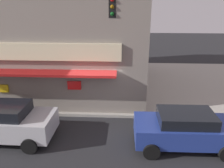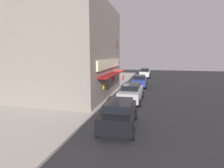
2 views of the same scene
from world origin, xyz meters
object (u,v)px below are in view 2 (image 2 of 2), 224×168
(parked_car_blue, at_px, (140,81))
(potted_plant_by_doorway, at_px, (85,93))
(traffic_light, at_px, (114,58))
(trash_can, at_px, (103,87))
(parked_car_black, at_px, (119,114))
(parked_car_white, at_px, (145,73))
(pedestrian, at_px, (114,73))
(fire_hydrant, at_px, (123,77))
(parked_car_silver, at_px, (131,92))

(parked_car_blue, bearing_deg, potted_plant_by_doorway, 148.76)
(traffic_light, bearing_deg, trash_can, 120.77)
(parked_car_blue, distance_m, parked_car_black, 13.73)
(parked_car_white, bearing_deg, pedestrian, 134.38)
(fire_hydrant, relative_size, parked_car_black, 0.20)
(traffic_light, height_order, potted_plant_by_doorway, traffic_light)
(parked_car_white, xyz_separation_m, parked_car_black, (-23.88, 0.24, -0.05))
(trash_can, distance_m, parked_car_silver, 5.50)
(fire_hydrant, distance_m, parked_car_white, 5.95)
(pedestrian, xyz_separation_m, parked_car_white, (4.78, -4.89, -0.25))
(trash_can, bearing_deg, fire_hydrant, -5.90)
(pedestrian, distance_m, parked_car_silver, 13.83)
(parked_car_black, bearing_deg, parked_car_silver, 0.50)
(parked_car_silver, bearing_deg, parked_car_white, -0.94)
(fire_hydrant, height_order, trash_can, fire_hydrant)
(parked_car_silver, bearing_deg, parked_car_black, -179.50)
(trash_can, relative_size, parked_car_black, 0.18)
(traffic_light, distance_m, fire_hydrant, 8.85)
(trash_can, distance_m, pedestrian, 9.19)
(traffic_light, height_order, parked_car_blue, traffic_light)
(fire_hydrant, distance_m, trash_can, 8.98)
(pedestrian, relative_size, parked_car_white, 0.43)
(fire_hydrant, bearing_deg, trash_can, 174.10)
(traffic_light, relative_size, parked_car_silver, 1.28)
(pedestrian, bearing_deg, traffic_light, -166.67)
(parked_car_white, bearing_deg, potted_plant_by_doorway, 164.92)
(parked_car_black, bearing_deg, fire_hydrant, 8.99)
(traffic_light, bearing_deg, parked_car_blue, -42.21)
(potted_plant_by_doorway, bearing_deg, traffic_light, -22.30)
(traffic_light, distance_m, parked_car_black, 11.44)
(traffic_light, xyz_separation_m, potted_plant_by_doorway, (-4.63, 1.90, -3.30))
(pedestrian, bearing_deg, trash_can, -175.38)
(parked_car_black, bearing_deg, traffic_light, 13.97)
(potted_plant_by_doorway, bearing_deg, pedestrian, 0.39)
(potted_plant_by_doorway, height_order, parked_car_black, parked_car_black)
(potted_plant_by_doorway, distance_m, parked_car_black, 7.59)
(fire_hydrant, xyz_separation_m, parked_car_black, (-18.89, -2.99, 0.28))
(traffic_light, height_order, parked_car_white, traffic_light)
(pedestrian, height_order, potted_plant_by_doorway, pedestrian)
(traffic_light, bearing_deg, parked_car_black, -166.03)
(traffic_light, distance_m, trash_can, 3.66)
(pedestrian, xyz_separation_m, parked_car_black, (-19.09, -4.65, -0.30))
(parked_car_blue, bearing_deg, pedestrian, 41.42)
(traffic_light, height_order, parked_car_black, traffic_light)
(pedestrian, bearing_deg, potted_plant_by_doorway, -179.61)
(parked_car_silver, bearing_deg, parked_car_blue, -1.03)
(trash_can, height_order, pedestrian, pedestrian)
(traffic_light, xyz_separation_m, parked_car_black, (-10.70, -2.66, -3.05))
(fire_hydrant, bearing_deg, potted_plant_by_doorway, 173.01)
(parked_car_black, bearing_deg, parked_car_white, -0.57)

